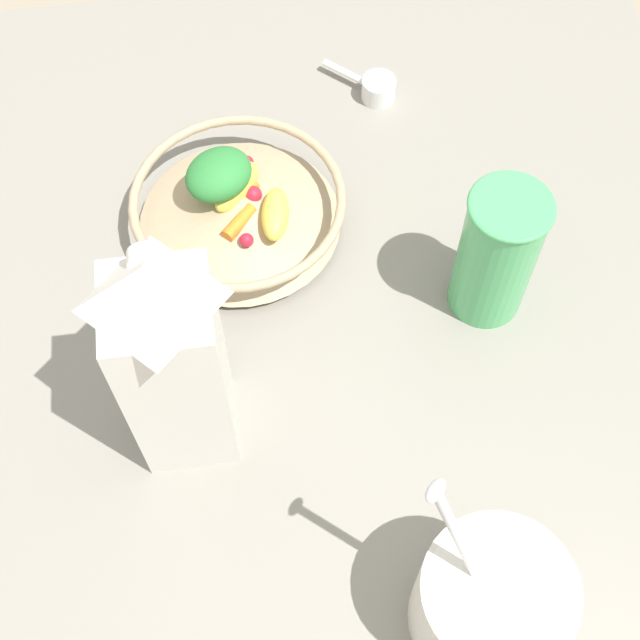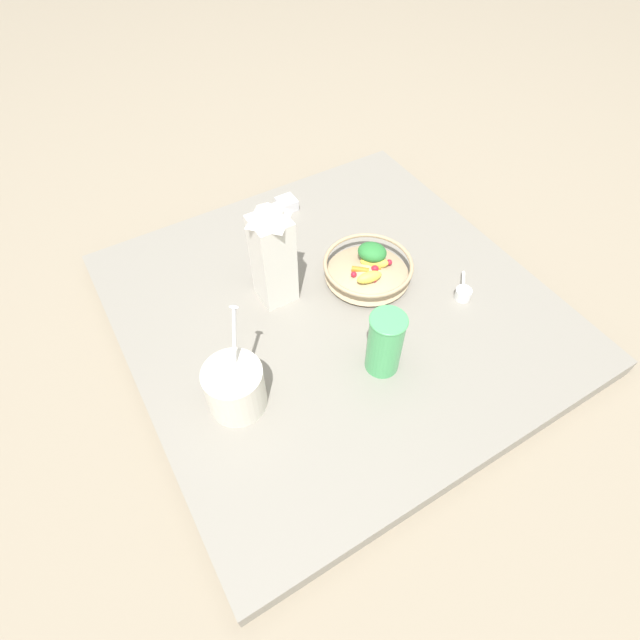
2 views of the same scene
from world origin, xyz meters
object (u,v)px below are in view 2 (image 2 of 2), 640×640
at_px(fruit_bowl, 368,268).
at_px(spice_jar, 287,204).
at_px(yogurt_tub, 235,386).
at_px(drinking_cup, 385,342).
at_px(milk_carton, 272,252).

height_order(fruit_bowl, spice_jar, fruit_bowl).
height_order(fruit_bowl, yogurt_tub, yogurt_tub).
distance_m(yogurt_tub, drinking_cup, 0.32).
bearing_deg(drinking_cup, milk_carton, 18.35).
relative_size(yogurt_tub, spice_jar, 4.48).
height_order(yogurt_tub, spice_jar, yogurt_tub).
distance_m(fruit_bowl, yogurt_tub, 0.46).
xyz_separation_m(drinking_cup, spice_jar, (0.58, -0.08, -0.07)).
xyz_separation_m(milk_carton, spice_jar, (0.28, -0.18, -0.12)).
bearing_deg(yogurt_tub, fruit_bowl, -69.69).
bearing_deg(fruit_bowl, drinking_cup, 152.31).
xyz_separation_m(yogurt_tub, spice_jar, (0.50, -0.39, -0.05)).
relative_size(milk_carton, yogurt_tub, 1.22).
bearing_deg(fruit_bowl, spice_jar, 7.23).
relative_size(yogurt_tub, drinking_cup, 1.44).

